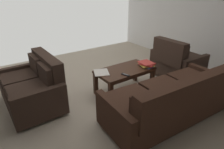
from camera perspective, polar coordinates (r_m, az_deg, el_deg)
name	(u,v)px	position (r m, az deg, el deg)	size (l,w,h in m)	color
ground_plane	(113,95)	(3.70, 0.29, -6.10)	(5.50, 5.65, 0.01)	tan
wall_left	(208,9)	(5.30, 26.46, 16.94)	(0.12, 5.65, 2.79)	silver
sofa_main	(172,99)	(3.04, 17.26, -7.02)	(2.10, 0.99, 0.81)	black
loveseat_near	(34,86)	(3.50, -21.96, -3.21)	(0.83, 1.27, 0.85)	black
coffee_table	(125,73)	(3.64, 3.79, 0.53)	(1.09, 0.58, 0.48)	#3D2316
armchair_side	(176,62)	(4.48, 18.33, 3.62)	(0.82, 1.00, 0.89)	black
book_stack	(147,64)	(3.78, 10.17, 3.02)	(0.31, 0.35, 0.08)	#385693
tv_remote	(126,75)	(3.36, 4.01, -0.08)	(0.09, 0.17, 0.02)	black
loose_magazine	(101,72)	(3.47, -3.17, 0.65)	(0.25, 0.31, 0.01)	silver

